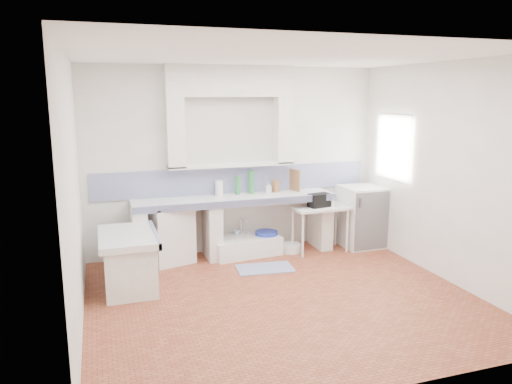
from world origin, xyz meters
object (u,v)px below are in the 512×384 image
object	(u,v)px
fridge	(361,216)
stove	(170,234)
sink	(245,247)
side_table	(320,229)

from	to	relation	value
fridge	stove	bearing A→B (deg)	175.09
stove	sink	world-z (taller)	stove
stove	side_table	size ratio (longest dim) A/B	0.96
stove	sink	size ratio (longest dim) A/B	0.79
stove	side_table	world-z (taller)	stove
fridge	side_table	bearing A→B (deg)	-177.62
fridge	sink	bearing A→B (deg)	174.17
sink	fridge	world-z (taller)	fridge
stove	sink	distance (m)	1.16
sink	fridge	bearing A→B (deg)	-11.11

